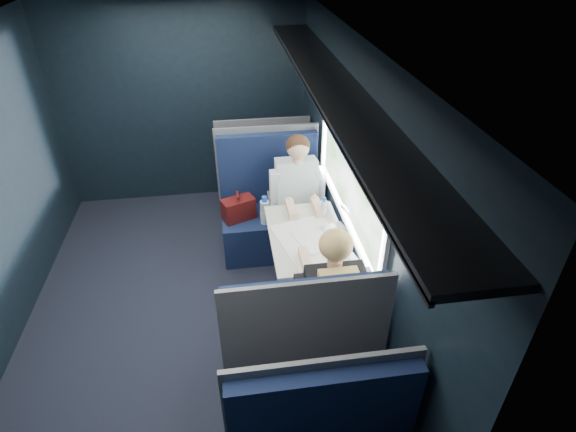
{
  "coord_description": "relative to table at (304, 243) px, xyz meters",
  "views": [
    {
      "loc": [
        0.47,
        -2.97,
        2.95
      ],
      "look_at": [
        0.9,
        0.0,
        0.95
      ],
      "focal_mm": 28.0,
      "sensor_mm": 36.0,
      "label": 1
    }
  ],
  "objects": [
    {
      "name": "papers",
      "position": [
        0.05,
        -0.11,
        0.08
      ],
      "size": [
        0.64,
        0.8,
        0.01
      ],
      "primitive_type": "cube",
      "rotation": [
        0.0,
        0.0,
        0.24
      ],
      "color": "white",
      "rests_on": "table"
    },
    {
      "name": "ground",
      "position": [
        -1.03,
        0.0,
        -0.67
      ],
      "size": [
        2.8,
        4.2,
        0.01
      ],
      "primitive_type": "cube",
      "color": "black"
    },
    {
      "name": "seat_row_front",
      "position": [
        -0.18,
        1.8,
        -0.25
      ],
      "size": [
        1.04,
        0.51,
        1.16
      ],
      "color": "#0B1433",
      "rests_on": "ground"
    },
    {
      "name": "woman",
      "position": [
        0.07,
        -0.71,
        0.06
      ],
      "size": [
        0.53,
        0.56,
        1.32
      ],
      "color": "black",
      "rests_on": "ground"
    },
    {
      "name": "room_shell",
      "position": [
        -1.01,
        0.0,
        0.81
      ],
      "size": [
        3.0,
        4.4,
        2.4
      ],
      "color": "black",
      "rests_on": "ground"
    },
    {
      "name": "cup",
      "position": [
        0.23,
        0.34,
        0.12
      ],
      "size": [
        0.07,
        0.07,
        0.09
      ],
      "primitive_type": "cylinder",
      "color": "white",
      "rests_on": "table"
    },
    {
      "name": "man",
      "position": [
        0.07,
        0.7,
        0.06
      ],
      "size": [
        0.53,
        0.56,
        1.32
      ],
      "color": "black",
      "rests_on": "ground"
    },
    {
      "name": "seat_bay_far",
      "position": [
        -0.18,
        -0.87,
        -0.25
      ],
      "size": [
        1.04,
        0.62,
        1.26
      ],
      "color": "#0B1433",
      "rests_on": "ground"
    },
    {
      "name": "laptop",
      "position": [
        0.32,
        -0.04,
        0.14
      ],
      "size": [
        0.32,
        0.37,
        0.24
      ],
      "color": "silver",
      "rests_on": "table"
    },
    {
      "name": "table",
      "position": [
        0.0,
        0.0,
        0.0
      ],
      "size": [
        0.62,
        1.0,
        0.74
      ],
      "color": "#54565E",
      "rests_on": "ground"
    },
    {
      "name": "seat_bay_near",
      "position": [
        -0.19,
        0.87,
        -0.24
      ],
      "size": [
        1.04,
        0.62,
        1.26
      ],
      "color": "#0B1433",
      "rests_on": "ground"
    },
    {
      "name": "bottle_small",
      "position": [
        0.22,
        0.26,
        0.16
      ],
      "size": [
        0.06,
        0.06,
        0.2
      ],
      "color": "silver",
      "rests_on": "table"
    }
  ]
}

